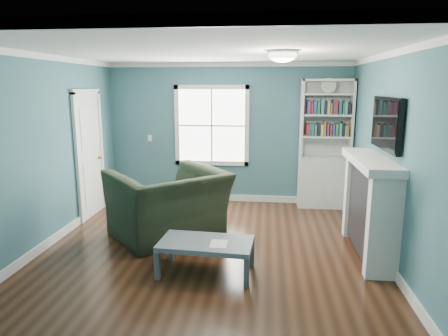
# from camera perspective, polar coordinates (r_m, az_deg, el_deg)

# --- Properties ---
(floor) EXTENTS (5.00, 5.00, 0.00)m
(floor) POSITION_cam_1_polar(r_m,az_deg,el_deg) (5.43, -2.15, -12.03)
(floor) COLOR black
(floor) RESTS_ON ground
(room_walls) EXTENTS (5.00, 5.00, 5.00)m
(room_walls) POSITION_cam_1_polar(r_m,az_deg,el_deg) (5.01, -2.28, 4.77)
(room_walls) COLOR #395F70
(room_walls) RESTS_ON ground
(trim) EXTENTS (4.50, 5.00, 2.60)m
(trim) POSITION_cam_1_polar(r_m,az_deg,el_deg) (5.06, -2.25, 0.89)
(trim) COLOR white
(trim) RESTS_ON ground
(window) EXTENTS (1.40, 0.06, 1.50)m
(window) POSITION_cam_1_polar(r_m,az_deg,el_deg) (7.51, -1.77, 6.07)
(window) COLOR white
(window) RESTS_ON room_walls
(bookshelf) EXTENTS (0.90, 0.35, 2.31)m
(bookshelf) POSITION_cam_1_polar(r_m,az_deg,el_deg) (7.40, 14.14, 1.52)
(bookshelf) COLOR silver
(bookshelf) RESTS_ON ground
(fireplace) EXTENTS (0.44, 1.58, 1.30)m
(fireplace) POSITION_cam_1_polar(r_m,az_deg,el_deg) (5.52, 20.12, -5.35)
(fireplace) COLOR black
(fireplace) RESTS_ON ground
(tv) EXTENTS (0.06, 1.10, 0.65)m
(tv) POSITION_cam_1_polar(r_m,az_deg,el_deg) (5.35, 22.20, 5.90)
(tv) COLOR black
(tv) RESTS_ON fireplace
(door) EXTENTS (0.12, 0.98, 2.17)m
(door) POSITION_cam_1_polar(r_m,az_deg,el_deg) (7.07, -18.65, 2.01)
(door) COLOR silver
(door) RESTS_ON ground
(ceiling_fixture) EXTENTS (0.38, 0.38, 0.15)m
(ceiling_fixture) POSITION_cam_1_polar(r_m,az_deg,el_deg) (5.04, 8.38, 15.72)
(ceiling_fixture) COLOR white
(ceiling_fixture) RESTS_ON room_walls
(light_switch) EXTENTS (0.08, 0.01, 0.12)m
(light_switch) POSITION_cam_1_polar(r_m,az_deg,el_deg) (7.80, -10.55, 4.23)
(light_switch) COLOR white
(light_switch) RESTS_ON room_walls
(recliner) EXTENTS (1.78, 1.73, 1.32)m
(recliner) POSITION_cam_1_polar(r_m,az_deg,el_deg) (5.85, -8.01, -3.56)
(recliner) COLOR black
(recliner) RESTS_ON ground
(coffee_table) EXTENTS (1.13, 0.67, 0.40)m
(coffee_table) POSITION_cam_1_polar(r_m,az_deg,el_deg) (4.78, -2.58, -10.97)
(coffee_table) COLOR #454C53
(coffee_table) RESTS_ON ground
(paper_sheet) EXTENTS (0.19, 0.25, 0.00)m
(paper_sheet) POSITION_cam_1_polar(r_m,az_deg,el_deg) (4.68, -0.76, -10.76)
(paper_sheet) COLOR white
(paper_sheet) RESTS_ON coffee_table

